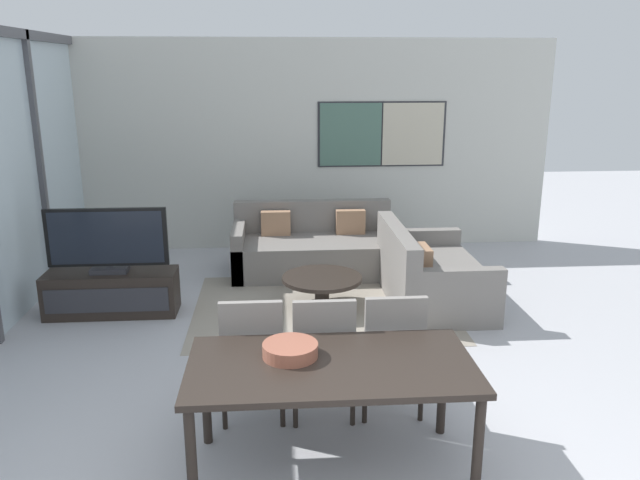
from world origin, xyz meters
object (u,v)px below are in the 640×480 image
(sofa_main, at_px, (314,249))
(dining_table, at_px, (331,374))
(television, at_px, (107,241))
(dining_chair_centre, at_px, (323,351))
(fruit_bowl, at_px, (290,349))
(dining_chair_right, at_px, (391,347))
(coffee_table, at_px, (322,284))
(dining_chair_left, at_px, (253,352))
(tv_console, at_px, (112,293))
(sofa_side, at_px, (426,277))

(sofa_main, distance_m, dining_table, 4.02)
(television, relative_size, dining_chair_centre, 1.26)
(fruit_bowl, bearing_deg, dining_chair_centre, 65.43)
(sofa_main, height_order, dining_table, sofa_main)
(television, distance_m, dining_table, 3.37)
(sofa_main, height_order, dining_chair_right, dining_chair_right)
(dining_table, bearing_deg, fruit_bowl, 156.71)
(coffee_table, distance_m, dining_chair_left, 2.20)
(dining_chair_right, bearing_deg, tv_console, 139.81)
(sofa_side, height_order, dining_table, sofa_side)
(dining_chair_left, xyz_separation_m, dining_chair_right, (0.98, 0.01, 0.00))
(sofa_side, xyz_separation_m, dining_chair_centre, (-1.28, -2.21, 0.25))
(tv_console, xyz_separation_m, dining_table, (1.98, -2.73, 0.44))
(sofa_side, distance_m, coffee_table, 1.12)
(dining_chair_centre, relative_size, dining_chair_right, 1.00)
(sofa_side, xyz_separation_m, dining_chair_left, (-1.77, -2.19, 0.25))
(dining_table, bearing_deg, coffee_table, 86.70)
(sofa_side, xyz_separation_m, dining_chair_right, (-0.79, -2.19, 0.25))
(tv_console, relative_size, sofa_side, 0.80)
(sofa_main, distance_m, fruit_bowl, 3.95)
(sofa_main, distance_m, dining_chair_right, 3.37)
(television, height_order, sofa_main, television)
(dining_chair_centre, bearing_deg, sofa_main, 87.32)
(sofa_main, distance_m, dining_chair_centre, 3.38)
(coffee_table, xyz_separation_m, dining_chair_left, (-0.65, -2.09, 0.26))
(sofa_side, bearing_deg, television, 91.87)
(fruit_bowl, bearing_deg, coffee_table, 81.43)
(sofa_main, relative_size, dining_chair_centre, 2.10)
(television, xyz_separation_m, dining_chair_right, (2.46, -2.08, -0.25))
(tv_console, height_order, sofa_main, sofa_main)
(tv_console, distance_m, dining_chair_centre, 2.90)
(fruit_bowl, bearing_deg, dining_chair_left, 114.84)
(tv_console, bearing_deg, coffee_table, 0.08)
(fruit_bowl, bearing_deg, tv_console, 123.48)
(dining_table, relative_size, dining_chair_centre, 1.82)
(dining_table, bearing_deg, sofa_side, 65.76)
(tv_console, relative_size, sofa_main, 0.66)
(sofa_side, bearing_deg, sofa_main, 44.00)
(sofa_side, height_order, fruit_bowl, fruit_bowl)
(sofa_main, xyz_separation_m, coffee_table, (0.00, -1.26, -0.01))
(coffee_table, relative_size, dining_table, 0.49)
(dining_chair_right, xyz_separation_m, fruit_bowl, (-0.73, -0.55, 0.27))
(dining_chair_centre, bearing_deg, fruit_bowl, -114.57)
(dining_chair_left, bearing_deg, dining_chair_centre, -1.97)
(sofa_main, height_order, coffee_table, sofa_main)
(coffee_table, xyz_separation_m, dining_chair_right, (0.33, -2.08, 0.26))
(television, relative_size, coffee_table, 1.43)
(dining_chair_right, bearing_deg, fruit_bowl, -143.11)
(sofa_main, bearing_deg, sofa_side, -46.00)
(fruit_bowl, bearing_deg, television, 123.47)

